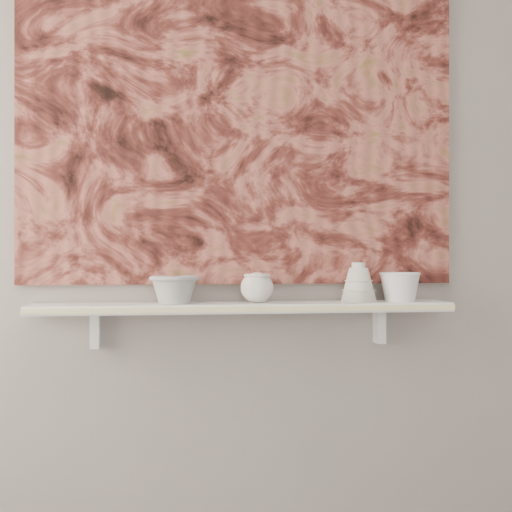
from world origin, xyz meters
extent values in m
plane|color=gray|center=(0.00, 1.60, 1.35)|extent=(3.60, 0.00, 3.60)
cube|color=white|center=(0.00, 1.51, 0.92)|extent=(1.40, 0.18, 0.03)
cube|color=beige|center=(0.00, 1.41, 0.92)|extent=(1.40, 0.01, 0.02)
cube|color=white|center=(-0.49, 1.57, 0.84)|extent=(0.03, 0.06, 0.12)
cube|color=white|center=(0.49, 1.57, 0.84)|extent=(0.03, 0.06, 0.12)
cube|color=maroon|center=(0.00, 1.59, 1.54)|extent=(1.50, 0.02, 1.10)
cube|color=black|center=(0.45, 1.57, 1.23)|extent=(0.09, 0.00, 0.08)
camera|label=1|loc=(-0.29, -0.85, 1.08)|focal=50.00mm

